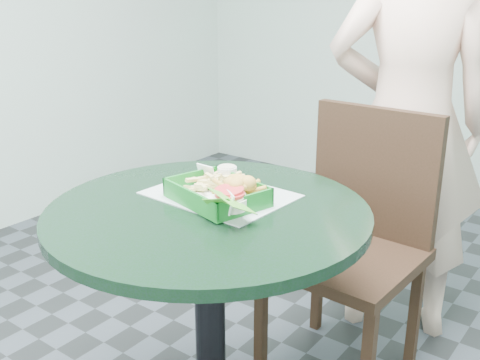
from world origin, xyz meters
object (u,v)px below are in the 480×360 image
Objects in this scene: crab_sandwich at (240,193)px; diner_person at (411,97)px; dining_chair at (357,227)px; food_basket at (217,203)px; cafe_table at (209,273)px; sauce_ramekin at (217,178)px.

diner_person is at bearing 83.27° from crab_sandwich.
dining_chair is at bearing 81.14° from crab_sandwich.
diner_person is 7.52× the size of food_basket.
cafe_table is 0.45× the size of diner_person.
dining_chair is 0.64m from food_basket.
diner_person reaches higher than food_basket.
crab_sandwich is (-0.11, -0.90, -0.13)m from diner_person.
cafe_table is at bearing -59.15° from sauce_ramekin.
sauce_ramekin is (-0.22, -0.49, 0.27)m from dining_chair.
cafe_table is 3.39× the size of food_basket.
crab_sandwich is at bearing 59.76° from diner_person.
food_basket is 0.12m from sauce_ramekin.
food_basket is at bearing 56.54° from diner_person.
diner_person reaches higher than dining_chair.
sauce_ramekin is at bearing 120.85° from cafe_table.
sauce_ramekin is at bearing -111.69° from dining_chair.
cafe_table is at bearing -83.54° from food_basket.
dining_chair reaches higher than sauce_ramekin.
sauce_ramekin is at bearing 154.11° from crab_sandwich.
sauce_ramekin reaches higher than cafe_table.
diner_person is (0.16, 0.97, 0.35)m from cafe_table.
food_basket is (-0.00, 0.04, 0.19)m from cafe_table.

